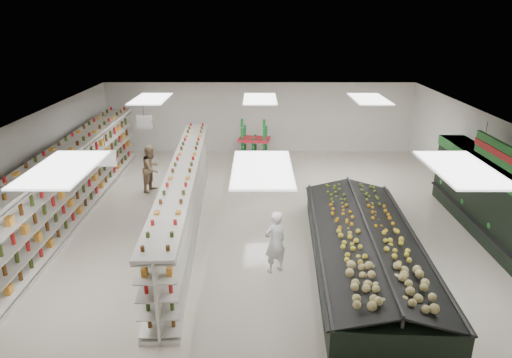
{
  "coord_description": "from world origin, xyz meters",
  "views": [
    {
      "loc": [
        -0.1,
        -12.64,
        6.07
      ],
      "look_at": [
        -0.14,
        0.27,
        1.4
      ],
      "focal_mm": 32.0,
      "sensor_mm": 36.0,
      "label": 1
    }
  ],
  "objects_px": {
    "gondola_center": "(185,198)",
    "soda_endcap": "(254,141)",
    "shopper_main": "(275,242)",
    "gondola_left": "(67,188)",
    "shopper_background": "(152,168)",
    "produce_island": "(365,247)"
  },
  "relations": [
    {
      "from": "gondola_center",
      "to": "soda_endcap",
      "type": "xyz_separation_m",
      "value": [
        2.03,
        6.75,
        -0.04
      ]
    },
    {
      "from": "soda_endcap",
      "to": "shopper_main",
      "type": "height_order",
      "value": "soda_endcap"
    },
    {
      "from": "gondola_left",
      "to": "shopper_background",
      "type": "xyz_separation_m",
      "value": [
        2.04,
        2.46,
        -0.18
      ]
    },
    {
      "from": "gondola_center",
      "to": "gondola_left",
      "type": "bearing_deg",
      "value": 170.92
    },
    {
      "from": "soda_endcap",
      "to": "shopper_background",
      "type": "distance_m",
      "value": 5.35
    },
    {
      "from": "produce_island",
      "to": "soda_endcap",
      "type": "height_order",
      "value": "soda_endcap"
    },
    {
      "from": "gondola_left",
      "to": "gondola_center",
      "type": "relative_size",
      "value": 1.19
    },
    {
      "from": "soda_endcap",
      "to": "shopper_background",
      "type": "bearing_deg",
      "value": -133.39
    },
    {
      "from": "gondola_left",
      "to": "gondola_center",
      "type": "bearing_deg",
      "value": -6.88
    },
    {
      "from": "produce_island",
      "to": "shopper_main",
      "type": "xyz_separation_m",
      "value": [
        -2.31,
        -0.32,
        0.31
      ]
    },
    {
      "from": "shopper_main",
      "to": "shopper_background",
      "type": "distance_m",
      "value": 6.97
    },
    {
      "from": "produce_island",
      "to": "gondola_center",
      "type": "bearing_deg",
      "value": 154.49
    },
    {
      "from": "gondola_center",
      "to": "soda_endcap",
      "type": "distance_m",
      "value": 7.05
    },
    {
      "from": "gondola_left",
      "to": "gondola_center",
      "type": "distance_m",
      "value": 3.71
    },
    {
      "from": "soda_endcap",
      "to": "shopper_background",
      "type": "xyz_separation_m",
      "value": [
        -3.67,
        -3.88,
        0.03
      ]
    },
    {
      "from": "gondola_left",
      "to": "shopper_background",
      "type": "relative_size",
      "value": 7.6
    },
    {
      "from": "produce_island",
      "to": "shopper_background",
      "type": "distance_m",
      "value": 8.38
    },
    {
      "from": "soda_endcap",
      "to": "shopper_background",
      "type": "relative_size",
      "value": 1.0
    },
    {
      "from": "shopper_main",
      "to": "shopper_background",
      "type": "height_order",
      "value": "shopper_background"
    },
    {
      "from": "produce_island",
      "to": "soda_endcap",
      "type": "distance_m",
      "value": 9.55
    },
    {
      "from": "shopper_main",
      "to": "shopper_background",
      "type": "xyz_separation_m",
      "value": [
        -4.25,
        5.53,
        0.05
      ]
    },
    {
      "from": "gondola_left",
      "to": "shopper_main",
      "type": "bearing_deg",
      "value": -26.62
    }
  ]
}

